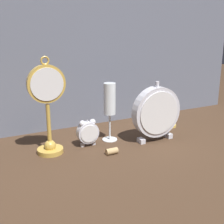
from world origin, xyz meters
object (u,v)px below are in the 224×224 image
object	(u,v)px
champagne_flute	(110,103)
wine_cork	(112,151)
mantel_clock_silver	(156,112)
alarm_clock_twin_bell	(88,132)
brass_candlestick	(171,116)
pocket_watch_on_stand	(48,109)

from	to	relation	value
champagne_flute	wine_cork	world-z (taller)	champagne_flute
wine_cork	mantel_clock_silver	bearing A→B (deg)	11.22
mantel_clock_silver	wine_cork	size ratio (longest dim) A/B	5.51
alarm_clock_twin_bell	brass_candlestick	distance (m)	0.41
champagne_flute	alarm_clock_twin_bell	bearing A→B (deg)	-170.28
mantel_clock_silver	champagne_flute	world-z (taller)	mantel_clock_silver
brass_candlestick	champagne_flute	bearing A→B (deg)	-175.81
brass_candlestick	wine_cork	xyz separation A→B (m)	(-0.36, -0.15, -0.04)
pocket_watch_on_stand	alarm_clock_twin_bell	xyz separation A→B (m)	(0.14, 0.00, -0.10)
alarm_clock_twin_bell	wine_cork	world-z (taller)	alarm_clock_twin_bell
pocket_watch_on_stand	mantel_clock_silver	bearing A→B (deg)	-9.38
champagne_flute	brass_candlestick	world-z (taller)	champagne_flute
wine_cork	brass_candlestick	bearing A→B (deg)	22.18
alarm_clock_twin_bell	champagne_flute	size ratio (longest dim) A/B	0.45
alarm_clock_twin_bell	mantel_clock_silver	xyz separation A→B (m)	(0.25, -0.07, 0.06)
mantel_clock_silver	wine_cork	xyz separation A→B (m)	(-0.21, -0.04, -0.10)
brass_candlestick	pocket_watch_on_stand	bearing A→B (deg)	-175.86
mantel_clock_silver	wine_cork	distance (m)	0.24
alarm_clock_twin_bell	pocket_watch_on_stand	bearing A→B (deg)	-179.82
champagne_flute	brass_candlestick	distance (m)	0.32
pocket_watch_on_stand	wine_cork	bearing A→B (deg)	-29.64
mantel_clock_silver	champagne_flute	xyz separation A→B (m)	(-0.16, 0.08, 0.04)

